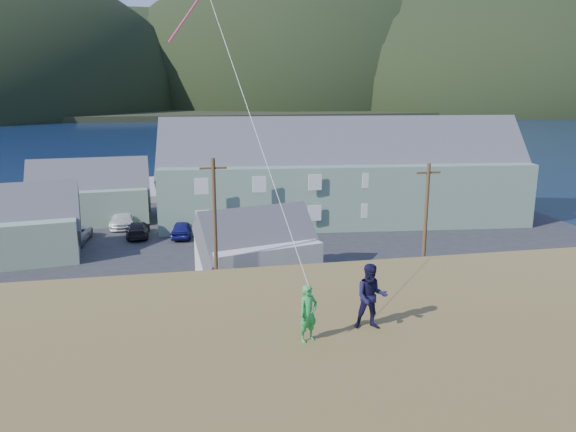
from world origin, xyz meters
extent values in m
plane|color=#0A1638|center=(0.00, 0.00, 0.00)|extent=(900.00, 900.00, 0.00)
cube|color=#4C3D19|center=(0.00, -2.00, 0.05)|extent=(110.00, 8.00, 0.10)
cube|color=#28282B|center=(0.00, 17.00, 0.06)|extent=(72.00, 36.00, 0.12)
cube|color=gray|center=(-6.00, 40.00, 0.45)|extent=(26.00, 14.00, 0.90)
cube|color=black|center=(0.00, 330.00, 1.00)|extent=(900.00, 320.00, 2.00)
ellipsoid|color=black|center=(-20.00, 300.00, 2.00)|extent=(200.00, 180.00, 100.00)
ellipsoid|color=black|center=(70.00, 290.00, 2.00)|extent=(230.00, 207.00, 142.60)
ellipsoid|color=black|center=(180.00, 270.00, 2.00)|extent=(280.00, 252.00, 134.40)
cube|color=slate|center=(14.59, 21.38, 3.11)|extent=(35.73, 13.39, 5.98)
cube|color=#47474C|center=(14.59, 21.38, 7.70)|extent=(36.20, 13.20, 9.73)
cube|color=gray|center=(-14.03, 13.83, 1.79)|extent=(10.21, 7.55, 3.34)
cube|color=#47474C|center=(-14.03, 13.83, 4.30)|extent=(10.67, 7.39, 6.04)
cube|color=beige|center=(3.85, 5.32, 1.60)|extent=(8.49, 6.96, 2.96)
cube|color=#47474C|center=(3.85, 5.32, 3.82)|extent=(8.95, 7.01, 5.21)
cube|color=gray|center=(-9.90, 25.39, 1.86)|extent=(11.31, 7.26, 3.49)
cube|color=#47474C|center=(-9.90, 25.39, 4.59)|extent=(11.80, 7.19, 6.43)
cylinder|color=#47331E|center=(0.77, 1.50, 4.70)|extent=(0.24, 0.24, 9.16)
cylinder|color=#47331E|center=(14.33, 1.50, 4.36)|extent=(0.24, 0.24, 8.48)
imported|color=white|center=(-6.70, 22.85, 0.89)|extent=(2.17, 5.33, 1.54)
imported|color=black|center=(-1.66, 24.48, 0.77)|extent=(1.83, 3.93, 1.30)
imported|color=navy|center=(-1.17, 17.86, 0.85)|extent=(2.26, 4.48, 1.46)
imported|color=#38568E|center=(2.92, 23.11, 0.83)|extent=(1.85, 4.45, 1.43)
imported|color=maroon|center=(-13.74, 23.54, 0.88)|extent=(3.24, 5.78, 1.53)
imported|color=#B8B8B8|center=(-10.40, 17.95, 0.85)|extent=(2.83, 5.45, 1.47)
imported|color=gray|center=(-17.27, 22.80, 0.83)|extent=(1.58, 4.33, 1.42)
imported|color=black|center=(-5.04, 18.74, 0.79)|extent=(1.89, 4.63, 1.34)
imported|color=green|center=(1.85, -18.52, 7.94)|extent=(0.64, 0.55, 1.48)
imported|color=black|center=(3.65, -18.12, 8.09)|extent=(0.98, 0.83, 1.79)
cylinder|color=#DD3A60|center=(-0.70, -13.78, 15.58)|extent=(0.06, 0.06, 3.31)
cylinder|color=white|center=(0.87, -15.53, 12.58)|extent=(0.02, 0.02, 10.02)
camera|label=1|loc=(-1.18, -31.34, 13.63)|focal=35.00mm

